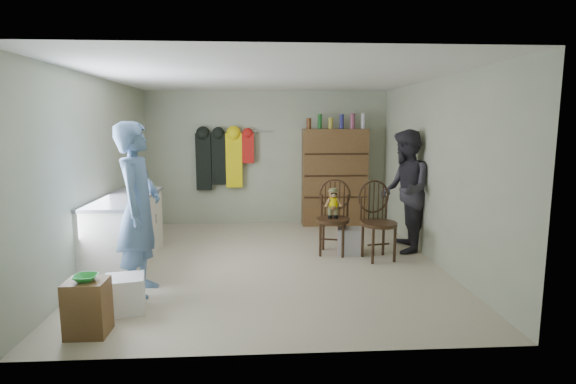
{
  "coord_description": "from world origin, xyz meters",
  "views": [
    {
      "loc": [
        -0.13,
        -5.99,
        1.9
      ],
      "look_at": [
        0.25,
        0.2,
        0.95
      ],
      "focal_mm": 28.0,
      "sensor_mm": 36.0,
      "label": 1
    }
  ],
  "objects": [
    {
      "name": "striped_bag",
      "position": [
        1.17,
        0.33,
        0.19
      ],
      "size": [
        0.4,
        0.33,
        0.38
      ],
      "primitive_type": "cube",
      "rotation": [
        0.0,
        0.0,
        -0.14
      ],
      "color": "#E57E72",
      "rests_on": "ground"
    },
    {
      "name": "stool",
      "position": [
        -1.7,
        -2.04,
        0.25
      ],
      "size": [
        0.36,
        0.31,
        0.51
      ],
      "primitive_type": "cube",
      "color": "brown",
      "rests_on": "ground"
    },
    {
      "name": "coat_rack",
      "position": [
        -0.83,
        2.38,
        1.25
      ],
      "size": [
        1.42,
        0.12,
        1.09
      ],
      "color": "#99999E",
      "rests_on": "ground"
    },
    {
      "name": "bowl",
      "position": [
        -1.7,
        -2.04,
        0.54
      ],
      "size": [
        0.21,
        0.21,
        0.05
      ],
      "primitive_type": "imported",
      "color": "green",
      "rests_on": "stool"
    },
    {
      "name": "counter",
      "position": [
        -1.95,
        0.0,
        0.47
      ],
      "size": [
        0.64,
        1.86,
        0.94
      ],
      "color": "silver",
      "rests_on": "ground"
    },
    {
      "name": "person_left",
      "position": [
        -1.48,
        -1.03,
        0.96
      ],
      "size": [
        0.49,
        0.72,
        1.92
      ],
      "primitive_type": "imported",
      "rotation": [
        0.0,
        0.0,
        1.53
      ],
      "color": "#57759F",
      "rests_on": "ground"
    },
    {
      "name": "plastic_tub",
      "position": [
        -1.52,
        -1.54,
        0.18
      ],
      "size": [
        0.45,
        0.44,
        0.36
      ],
      "primitive_type": "cube",
      "rotation": [
        0.0,
        0.0,
        0.22
      ],
      "color": "white",
      "rests_on": "ground"
    },
    {
      "name": "chair_far",
      "position": [
        1.5,
        0.1,
        0.59
      ],
      "size": [
        0.58,
        0.58,
        1.11
      ],
      "rotation": [
        0.0,
        0.0,
        0.2
      ],
      "color": "#3D2615",
      "rests_on": "ground"
    },
    {
      "name": "room_walls",
      "position": [
        0.0,
        0.53,
        1.58
      ],
      "size": [
        5.0,
        5.0,
        5.0
      ],
      "color": "#A9AE91",
      "rests_on": "ground"
    },
    {
      "name": "dresser",
      "position": [
        1.25,
        2.3,
        0.91
      ],
      "size": [
        1.2,
        0.39,
        2.08
      ],
      "color": "brown",
      "rests_on": "ground"
    },
    {
      "name": "chair_front",
      "position": [
        0.93,
        0.41,
        0.63
      ],
      "size": [
        0.59,
        0.59,
        1.09
      ],
      "rotation": [
        0.0,
        0.0,
        -0.26
      ],
      "color": "#3D2615",
      "rests_on": "ground"
    },
    {
      "name": "person_right",
      "position": [
        2.0,
        0.46,
        0.91
      ],
      "size": [
        0.86,
        1.01,
        1.82
      ],
      "primitive_type": "imported",
      "rotation": [
        0.0,
        0.0,
        -1.79
      ],
      "color": "#2D2B33",
      "rests_on": "ground"
    },
    {
      "name": "ground_plane",
      "position": [
        0.0,
        0.0,
        0.0
      ],
      "size": [
        5.0,
        5.0,
        0.0
      ],
      "primitive_type": "plane",
      "color": "beige",
      "rests_on": "ground"
    }
  ]
}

